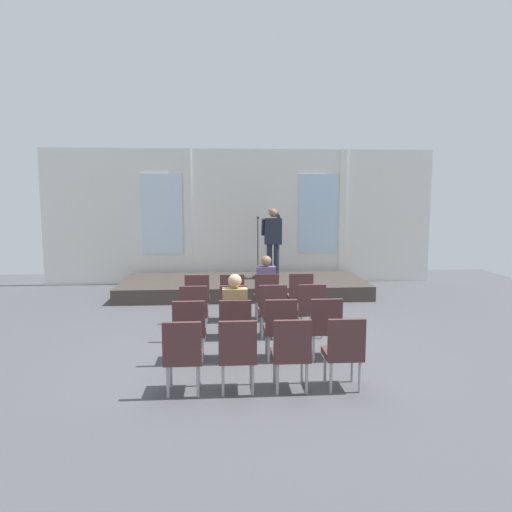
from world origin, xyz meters
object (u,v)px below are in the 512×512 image
(audience_r0_c2, at_px, (266,284))
(chair_r0_c3, at_px, (300,293))
(chair_r2_c1, at_px, (235,326))
(chair_r3_c2, at_px, (291,350))
(mic_stand, at_px, (258,264))
(speaker, at_px, (273,238))
(chair_r0_c1, at_px, (232,294))
(chair_r1_c1, at_px, (233,308))
(audience_r2_c1, at_px, (235,312))
(chair_r1_c0, at_px, (194,309))
(chair_r0_c2, at_px, (266,294))
(chair_r1_c2, at_px, (272,307))
(chair_r3_c3, at_px, (344,349))
(chair_r1_c3, at_px, (311,307))
(chair_r0_c0, at_px, (198,295))
(chair_r2_c3, at_px, (325,324))
(chair_r2_c0, at_px, (189,327))
(chair_r2_c2, at_px, (280,325))
(chair_r3_c1, at_px, (238,351))
(chair_r3_c0, at_px, (183,352))

(audience_r0_c2, xyz_separation_m, chair_r0_c3, (0.66, -0.08, -0.18))
(chair_r2_c1, bearing_deg, chair_r3_c2, -59.51)
(mic_stand, bearing_deg, speaker, -25.91)
(chair_r2_c1, bearing_deg, audience_r0_c2, 74.15)
(mic_stand, relative_size, chair_r0_c1, 1.65)
(chair_r1_c1, distance_m, audience_r2_c1, 1.06)
(chair_r1_c0, xyz_separation_m, chair_r2_c1, (0.66, -1.13, 0.00))
(mic_stand, bearing_deg, chair_r0_c2, -91.05)
(speaker, relative_size, chair_r0_c1, 1.87)
(chair_r3_c2, bearing_deg, chair_r1_c2, 90.00)
(speaker, height_order, chair_r3_c3, speaker)
(speaker, height_order, audience_r0_c2, speaker)
(chair_r1_c0, height_order, chair_r1_c2, same)
(chair_r1_c3, bearing_deg, chair_r3_c2, -106.41)
(chair_r0_c3, relative_size, chair_r1_c0, 1.00)
(chair_r1_c0, bearing_deg, chair_r3_c2, -59.51)
(chair_r0_c0, bearing_deg, chair_r0_c2, 0.00)
(chair_r0_c0, bearing_deg, chair_r2_c1, -73.59)
(speaker, xyz_separation_m, chair_r3_c3, (0.24, -6.17, -0.84))
(chair_r0_c2, bearing_deg, chair_r2_c3, -73.59)
(speaker, distance_m, chair_r1_c3, 4.02)
(chair_r1_c1, xyz_separation_m, chair_r2_c0, (-0.66, -1.13, 0.00))
(audience_r0_c2, xyz_separation_m, chair_r2_c0, (-1.32, -2.33, -0.18))
(mic_stand, distance_m, chair_r2_c0, 5.41)
(chair_r0_c2, height_order, chair_r2_c0, same)
(chair_r0_c0, xyz_separation_m, chair_r2_c2, (1.32, -2.25, 0.00))
(chair_r0_c2, bearing_deg, chair_r3_c3, -78.90)
(chair_r2_c0, distance_m, chair_r3_c1, 1.31)
(chair_r1_c3, distance_m, chair_r2_c1, 1.74)
(audience_r2_c1, distance_m, chair_r2_c2, 0.69)
(chair_r3_c0, bearing_deg, chair_r1_c3, 48.55)
(chair_r1_c2, distance_m, chair_r2_c3, 1.31)
(chair_r2_c1, bearing_deg, chair_r0_c0, 106.41)
(chair_r1_c3, bearing_deg, mic_stand, 98.43)
(chair_r1_c0, distance_m, chair_r1_c2, 1.32)
(speaker, relative_size, chair_r2_c3, 1.87)
(speaker, relative_size, chair_r0_c2, 1.87)
(chair_r0_c2, height_order, chair_r3_c0, same)
(audience_r0_c2, relative_size, chair_r1_c2, 1.36)
(chair_r2_c3, distance_m, chair_r3_c0, 2.28)
(speaker, bearing_deg, chair_r1_c2, -96.10)
(audience_r2_c1, bearing_deg, chair_r3_c3, -42.35)
(audience_r0_c2, bearing_deg, chair_r0_c2, -90.00)
(mic_stand, relative_size, chair_r3_c0, 1.65)
(chair_r1_c0, relative_size, chair_r2_c2, 1.00)
(chair_r0_c2, relative_size, chair_r1_c3, 1.00)
(mic_stand, bearing_deg, chair_r1_c1, -99.91)
(chair_r0_c0, bearing_deg, mic_stand, 65.14)
(chair_r2_c1, distance_m, chair_r3_c2, 1.31)
(chair_r1_c0, distance_m, chair_r1_c3, 1.99)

